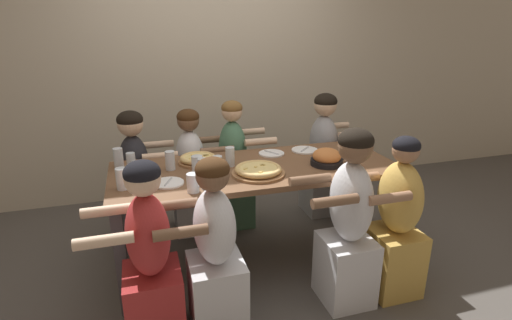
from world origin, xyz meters
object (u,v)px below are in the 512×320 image
Objects in this scene: skillet_bowl at (327,158)px; diner_near_left at (150,263)px; drinking_glass_e at (193,184)px; drinking_glass_i at (118,158)px; drinking_glass_d at (170,161)px; empty_plate_b at (271,153)px; drinking_glass_f at (122,179)px; drinking_glass_j at (230,157)px; diner_near_midright at (348,225)px; cocktail_glass_blue at (206,182)px; drinking_glass_c at (203,170)px; drinking_glass_g at (218,166)px; diner_far_midleft at (192,177)px; pizza_board_second at (258,170)px; empty_plate_a at (305,150)px; diner_far_center at (234,170)px; diner_near_right at (396,225)px; drinking_glass_b at (138,169)px; diner_far_right at (323,158)px; diner_far_left at (137,181)px; drinking_glass_h at (197,166)px; drinking_glass_a at (131,163)px; diner_near_midleft at (215,255)px; pizza_board_main at (198,159)px; empty_plate_c at (168,183)px.

diner_near_left reaches higher than skillet_bowl.
drinking_glass_i reaches higher than drinking_glass_e.
empty_plate_b is at bearing 9.00° from drinking_glass_d.
drinking_glass_f reaches higher than empty_plate_b.
drinking_glass_j is 0.12× the size of diner_near_midright.
drinking_glass_c reaches higher than cocktail_glass_blue.
drinking_glass_j is at bearing 50.34° from drinking_glass_g.
diner_far_midleft is (0.21, 0.53, -0.34)m from drinking_glass_d.
empty_plate_a is (0.53, 0.41, -0.02)m from pizza_board_second.
diner_far_center is at bearing 68.48° from drinking_glass_g.
drinking_glass_e is 0.11× the size of diner_near_right.
diner_near_left is (0.15, -0.91, -0.34)m from drinking_glass_i.
drinking_glass_b is at bearing -168.87° from empty_plate_b.
drinking_glass_j is at bearing 57.00° from cocktail_glass_blue.
diner_far_left is (-1.73, -0.00, -0.03)m from diner_far_right.
diner_near_midright is 1.07× the size of diner_near_right.
drinking_glass_g is 1.40m from diner_far_right.
drinking_glass_h reaches higher than drinking_glass_b.
drinking_glass_f is (-0.06, -0.31, 0.01)m from drinking_glass_a.
diner_far_right is (1.83, 0.37, -0.30)m from drinking_glass_i.
drinking_glass_c is 1.18× the size of drinking_glass_h.
diner_near_left is at bearing 90.00° from diner_near_midleft.
diner_far_center is at bearing -90.00° from diner_far_right.
diner_far_right is at bearing 19.64° from drinking_glass_d.
diner_near_midleft reaches higher than drinking_glass_a.
empty_plate_b is 1.69× the size of drinking_glass_e.
diner_near_midleft is (0.52, -0.91, -0.35)m from drinking_glass_i.
pizza_board_main is at bearing 6.13° from drinking_glass_a.
pizza_board_second is at bearing -48.18° from diner_far_right.
pizza_board_second is at bearing 24.29° from diner_far_midleft.
diner_near_midright is (1.30, -0.79, -0.28)m from drinking_glass_a.
diner_near_midright reaches higher than drinking_glass_e.
drinking_glass_e is 0.10× the size of diner_near_midright.
pizza_board_second is at bearing 20.03° from drinking_glass_e.
diner_far_center is 0.98× the size of diner_far_right.
empty_plate_a is at bearing 1.02° from empty_plate_b.
diner_far_midleft is at bearing 72.33° from empty_plate_c.
drinking_glass_c reaches higher than empty_plate_c.
drinking_glass_b is 0.46m from drinking_glass_c.
drinking_glass_g is at bearing 7.21° from drinking_glass_f.
diner_near_midright is at bearing -37.75° from drinking_glass_g.
drinking_glass_d is (0.27, -0.04, -0.00)m from drinking_glass_a.
diner_far_left reaches higher than diner_near_midleft.
diner_near_midright reaches higher than diner_near_midleft.
cocktail_glass_blue is at bearing -87.75° from drinking_glass_h.
drinking_glass_a reaches higher than drinking_glass_h.
drinking_glass_a reaches higher than empty_plate_b.
drinking_glass_c is 0.96m from diner_far_left.
drinking_glass_f is at bearing 70.48° from diner_near_midright.
empty_plate_a is 1.46m from drinking_glass_i.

